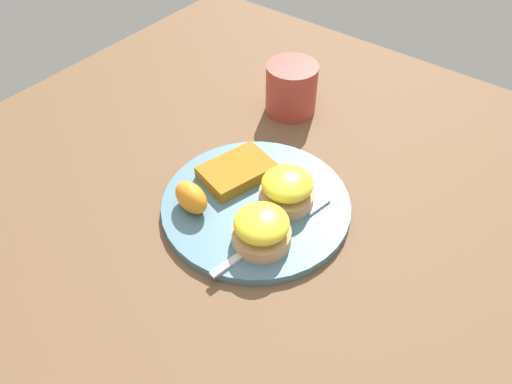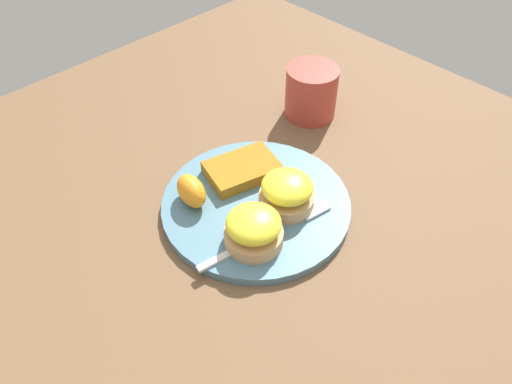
% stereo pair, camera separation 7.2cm
% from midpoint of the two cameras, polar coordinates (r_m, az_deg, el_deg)
% --- Properties ---
extents(ground_plane, '(1.10, 1.10, 0.00)m').
position_cam_midpoint_polar(ground_plane, '(0.75, 2.77, -1.98)').
color(ground_plane, brown).
extents(plate, '(0.28, 0.28, 0.01)m').
position_cam_midpoint_polar(plate, '(0.74, 2.79, -1.61)').
color(plate, slate).
rests_on(plate, ground_plane).
extents(sandwich_benedict_left, '(0.08, 0.08, 0.05)m').
position_cam_midpoint_polar(sandwich_benedict_left, '(0.67, 2.83, -4.42)').
color(sandwich_benedict_left, tan).
rests_on(sandwich_benedict_left, plate).
extents(sandwich_benedict_right, '(0.08, 0.08, 0.05)m').
position_cam_midpoint_polar(sandwich_benedict_right, '(0.72, 6.43, -0.17)').
color(sandwich_benedict_right, tan).
rests_on(sandwich_benedict_right, plate).
extents(hashbrown_patty, '(0.12, 0.10, 0.02)m').
position_cam_midpoint_polar(hashbrown_patty, '(0.77, 1.10, 2.49)').
color(hashbrown_patty, '#996719').
rests_on(hashbrown_patty, plate).
extents(orange_wedge, '(0.05, 0.07, 0.04)m').
position_cam_midpoint_polar(orange_wedge, '(0.72, -4.58, -0.02)').
color(orange_wedge, orange).
rests_on(orange_wedge, plate).
extents(fork, '(0.21, 0.06, 0.00)m').
position_cam_midpoint_polar(fork, '(0.70, 5.09, -4.50)').
color(fork, silver).
rests_on(fork, plate).
extents(cup, '(0.12, 0.09, 0.09)m').
position_cam_midpoint_polar(cup, '(0.91, 8.69, 11.17)').
color(cup, '#B23D33').
rests_on(cup, ground_plane).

